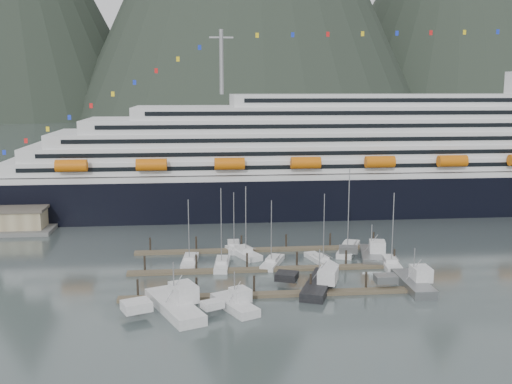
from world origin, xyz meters
TOP-DOWN VIEW (x-y plane):
  - ground at (0.00, 0.00)m, footprint 1600.00×1600.00m
  - cruise_ship at (30.03, 54.94)m, footprint 210.00×30.40m
  - dock_near at (-4.93, -9.95)m, footprint 48.18×2.28m
  - dock_mid at (-4.93, 3.05)m, footprint 48.18×2.28m
  - dock_far at (-4.93, 16.05)m, footprint 48.18×2.28m
  - sailboat_a at (-18.20, 8.76)m, footprint 3.35×9.06m
  - sailboat_b at (-12.39, 6.16)m, footprint 3.37×9.51m
  - sailboat_c at (-3.15, 6.32)m, footprint 5.64×9.33m
  - sailboat_d at (5.97, 6.91)m, footprint 4.79×10.13m
  - sailboat_e at (-9.47, 17.96)m, footprint 2.73×9.34m
  - sailboat_f at (-7.94, 13.09)m, footprint 6.78×10.48m
  - sailboat_g at (12.94, 13.72)m, footprint 7.37×12.09m
  - sailboat_h at (18.00, 3.24)m, footprint 3.92×10.01m
  - trawler_a at (-20.38, -15.07)m, footprint 12.30×15.19m
  - trawler_b at (-11.55, -15.05)m, footprint 8.60×10.02m
  - trawler_c at (2.54, -7.32)m, footprint 11.44×14.47m
  - trawler_d at (17.86, -8.38)m, footprint 9.03×12.23m
  - trawler_e at (15.84, 8.56)m, footprint 9.16×11.78m

SIDE VIEW (x-z plane):
  - ground at x=0.00m, z-range 0.00..0.00m
  - dock_near at x=-4.93m, z-range -1.29..1.91m
  - dock_mid at x=-4.93m, z-range -1.29..1.91m
  - dock_far at x=-4.93m, z-range -1.29..1.91m
  - sailboat_e at x=-9.47m, z-range -5.67..6.47m
  - sailboat_d at x=5.97m, z-range -6.34..7.15m
  - sailboat_c at x=-3.15m, z-range -5.89..6.70m
  - sailboat_a at x=-18.20m, z-range -5.89..6.72m
  - sailboat_b at x=-12.39m, z-range -7.08..7.93m
  - sailboat_h at x=18.00m, z-range -6.69..7.57m
  - sailboat_f at x=-7.94m, z-range -6.67..7.55m
  - sailboat_g at x=12.94m, z-range -8.22..9.14m
  - trawler_b at x=-11.55m, z-range -2.28..3.93m
  - trawler_c at x=2.54m, z-range -2.69..4.52m
  - trawler_d at x=17.86m, z-range -2.71..4.55m
  - trawler_e at x=15.84m, z-range -2.74..4.59m
  - trawler_a at x=-20.38m, z-range -3.08..5.08m
  - cruise_ship at x=30.03m, z-range -13.11..37.19m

